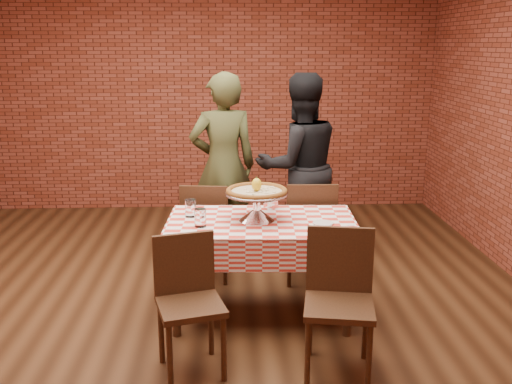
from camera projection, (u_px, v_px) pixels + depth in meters
ground at (202, 310)px, 4.55m from camera, size 6.00×6.00×0.00m
back_wall at (210, 92)px, 7.09m from camera, size 5.50×0.00×5.50m
table at (261, 269)px, 4.39m from camera, size 1.41×0.88×0.75m
tablecloth at (261, 236)px, 4.32m from camera, size 1.45×0.92×0.24m
pizza_stand at (257, 207)px, 4.28m from camera, size 0.50×0.50×0.21m
pizza at (257, 192)px, 4.25m from camera, size 0.48×0.48×0.03m
lemon at (257, 185)px, 4.23m from camera, size 0.08×0.08×0.10m
water_glass_left at (200, 218)px, 4.14m from camera, size 0.09×0.09×0.13m
water_glass_right at (191, 208)px, 4.38m from camera, size 0.09×0.09×0.13m
side_plate at (323, 223)px, 4.21m from camera, size 0.16×0.16×0.01m
sweetener_packet_a at (338, 228)px, 4.12m from camera, size 0.06×0.05×0.00m
sweetener_packet_b at (351, 225)px, 4.18m from camera, size 0.06×0.05×0.00m
condiment_caddy at (271, 201)px, 4.58m from camera, size 0.11×0.10×0.13m
chair_near_left at (191, 308)px, 3.60m from camera, size 0.48×0.48×0.87m
chair_near_right at (339, 306)px, 3.59m from camera, size 0.49×0.49×0.91m
chair_far_left at (207, 230)px, 5.10m from camera, size 0.44×0.44×0.88m
chair_far_right at (309, 230)px, 5.06m from camera, size 0.44×0.44×0.91m
diner_olive at (223, 166)px, 5.56m from camera, size 0.72×0.54×1.78m
diner_black at (299, 166)px, 5.56m from camera, size 0.99×0.85×1.77m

